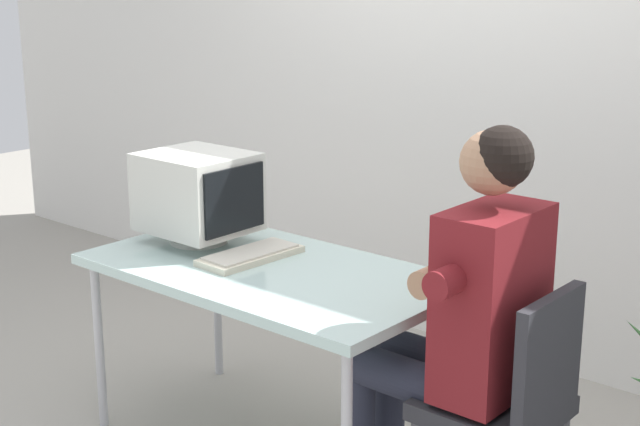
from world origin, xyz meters
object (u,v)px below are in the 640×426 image
(office_chair, at_px, (510,398))
(person_seated, at_px, (461,314))
(crt_monitor, at_px, (198,193))
(keyboard, at_px, (251,255))
(desk, at_px, (269,279))

(office_chair, bearing_deg, person_seated, 180.00)
(crt_monitor, relative_size, office_chair, 0.48)
(crt_monitor, distance_m, keyboard, 0.36)
(desk, relative_size, crt_monitor, 3.30)
(desk, bearing_deg, crt_monitor, 173.45)
(desk, height_order, keyboard, keyboard)
(crt_monitor, xyz_separation_m, keyboard, (0.31, -0.02, -0.19))
(desk, bearing_deg, keyboard, 167.96)
(crt_monitor, height_order, office_chair, crt_monitor)
(crt_monitor, relative_size, person_seated, 0.31)
(keyboard, relative_size, office_chair, 0.49)
(person_seated, bearing_deg, keyboard, -178.90)
(desk, distance_m, office_chair, 1.01)
(desk, xyz_separation_m, office_chair, (0.99, 0.04, -0.18))
(desk, xyz_separation_m, crt_monitor, (-0.43, 0.05, 0.25))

